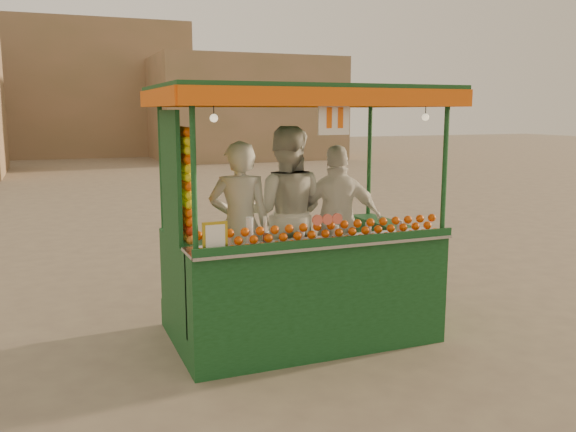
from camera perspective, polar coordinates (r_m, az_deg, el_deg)
name	(u,v)px	position (r m, az deg, el deg)	size (l,w,h in m)	color
ground	(303,329)	(6.83, 1.37, -10.55)	(90.00, 90.00, 0.00)	#695A4B
building_right	(244,109)	(31.37, -4.15, 10.04)	(9.00, 6.00, 5.00)	#987256
building_center	(52,90)	(35.91, -21.32, 10.98)	(14.00, 7.00, 7.00)	#987256
juice_cart	(296,260)	(6.32, 0.75, -4.16)	(2.89, 1.87, 2.63)	#103D15
vendor_left	(240,226)	(6.39, -4.55, -0.91)	(0.74, 0.60, 1.77)	beige
vendor_middle	(285,214)	(6.68, -0.24, 0.22)	(1.15, 1.05, 1.92)	beige
vendor_right	(338,221)	(6.83, 4.71, -0.50)	(1.08, 0.68, 1.71)	white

